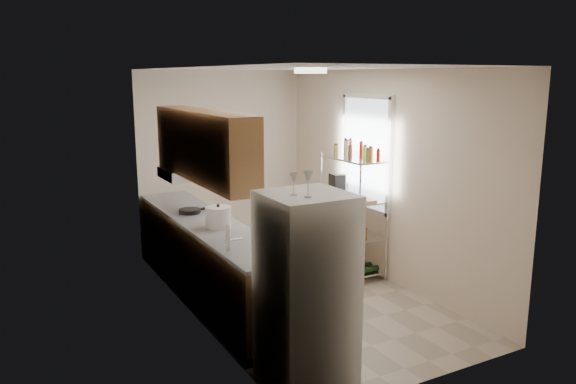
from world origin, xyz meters
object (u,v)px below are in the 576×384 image
refrigerator (306,290)px  rice_cooker (218,217)px  frying_pan_large (190,211)px  cutting_board (358,199)px  espresso_machine (337,182)px

refrigerator → rice_cooker: (-0.02, 1.85, 0.21)m
rice_cooker → frying_pan_large: (-0.06, 0.78, -0.09)m
refrigerator → rice_cooker: refrigerator is taller
frying_pan_large → cutting_board: bearing=-35.4°
frying_pan_large → cutting_board: (1.89, -0.82, 0.10)m
cutting_board → espresso_machine: 0.55m
refrigerator → rice_cooker: 1.86m
refrigerator → frying_pan_large: refrigerator is taller
rice_cooker → frying_pan_large: bearing=94.5°
refrigerator → frying_pan_large: (-0.08, 2.63, 0.12)m
cutting_board → espresso_machine: espresso_machine is taller
refrigerator → espresso_machine: bearing=51.8°
refrigerator → rice_cooker: bearing=90.7°
refrigerator → espresso_machine: refrigerator is taller
rice_cooker → frying_pan_large: rice_cooker is taller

